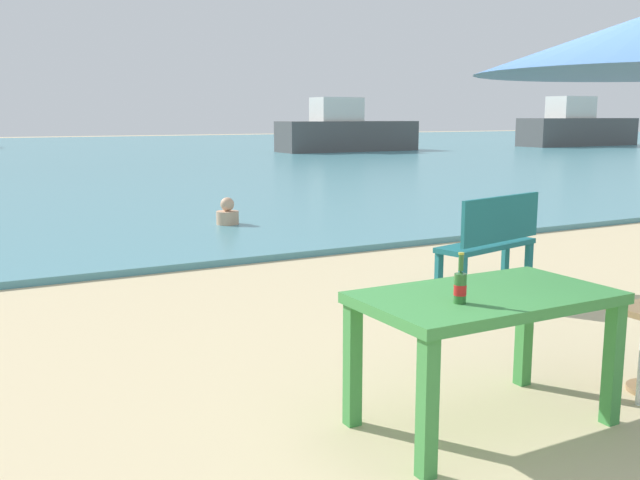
% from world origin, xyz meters
% --- Properties ---
extents(ground_plane, '(120.00, 120.00, 0.00)m').
position_xyz_m(ground_plane, '(0.00, 0.00, 0.00)').
color(ground_plane, '#C6B287').
extents(sea_water, '(120.00, 50.00, 0.08)m').
position_xyz_m(sea_water, '(0.00, 30.00, 0.04)').
color(sea_water, teal).
rests_on(sea_water, ground_plane).
extents(picnic_table_green, '(1.40, 0.80, 0.76)m').
position_xyz_m(picnic_table_green, '(-0.89, 0.30, 0.65)').
color(picnic_table_green, '#3D8C42').
rests_on(picnic_table_green, ground_plane).
extents(beer_bottle_amber, '(0.07, 0.07, 0.26)m').
position_xyz_m(beer_bottle_amber, '(-1.16, 0.19, 0.85)').
color(beer_bottle_amber, '#2D662D').
rests_on(beer_bottle_amber, picnic_table_green).
extents(bench_teal_center, '(1.25, 0.62, 0.95)m').
position_xyz_m(bench_teal_center, '(1.27, 2.63, 0.54)').
color(bench_teal_center, '#196066').
rests_on(bench_teal_center, ground_plane).
extents(swimmer_person, '(0.34, 0.34, 0.41)m').
position_xyz_m(swimmer_person, '(0.43, 7.53, 0.24)').
color(swimmer_person, tan).
rests_on(swimmer_person, sea_water).
extents(boat_tanker, '(7.23, 1.97, 2.63)m').
position_xyz_m(boat_tanker, '(27.63, 25.25, 1.03)').
color(boat_tanker, '#4C4C4C').
rests_on(boat_tanker, sea_water).
extents(boat_barge, '(6.68, 1.82, 2.43)m').
position_xyz_m(boat_barge, '(13.52, 26.05, 0.95)').
color(boat_barge, '#4C4C4C').
rests_on(boat_barge, sea_water).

